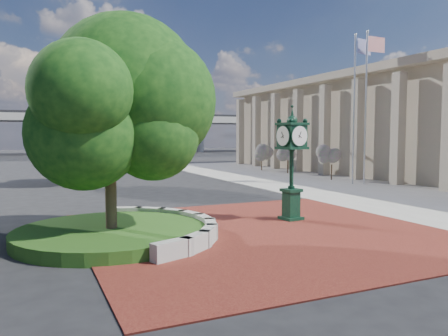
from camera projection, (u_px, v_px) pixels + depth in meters
ground at (249, 227)px, 16.12m from camera, size 200.00×200.00×0.00m
plaza at (262, 232)px, 15.21m from camera, size 12.00×12.00×0.04m
sidewalk at (380, 182)px, 31.77m from camera, size 20.00×50.00×0.04m
planter_wall at (179, 226)px, 14.99m from camera, size 2.96×6.77×0.54m
grass_bed at (112, 234)px, 14.06m from camera, size 6.10×6.10×0.40m
civic_building at (434, 124)px, 36.39m from camera, size 17.35×44.00×8.60m
overpass at (70, 118)px, 79.19m from camera, size 90.00×12.00×7.50m
tree_planter at (110, 124)px, 13.80m from camera, size 5.20×5.20×6.33m
tree_street at (80, 137)px, 30.61m from camera, size 4.40×4.40×5.45m
post_clock at (292, 159)px, 17.15m from camera, size 1.03×1.03×4.48m
parked_car at (117, 158)px, 49.40m from camera, size 3.42×5.39×1.71m
flagpole_a at (366, 107)px, 29.54m from camera, size 1.63×0.18×10.39m
flagpole_b at (354, 108)px, 29.81m from camera, size 1.59×0.34×10.27m
street_lamp_near at (169, 109)px, 42.97m from camera, size 2.22×0.94×10.24m
street_lamp_far at (77, 123)px, 54.67m from camera, size 1.82×0.88×8.55m
shrub_near at (332, 159)px, 32.81m from camera, size 1.20×1.20×2.20m
shrub_mid at (288, 156)px, 38.55m from camera, size 1.20×1.20×2.20m
shrub_far at (262, 154)px, 41.89m from camera, size 1.20×1.20×2.20m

